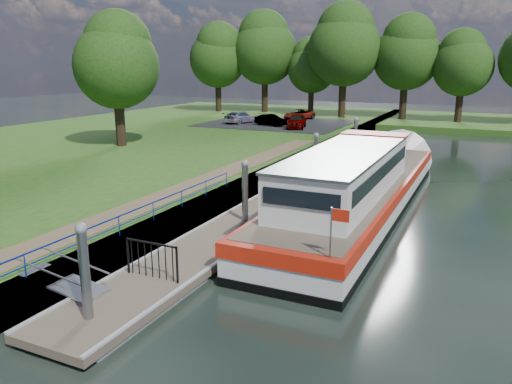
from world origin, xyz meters
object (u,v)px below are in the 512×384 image
at_px(car_a, 297,121).
at_px(car_c, 241,117).
at_px(barge, 362,186).
at_px(car_b, 271,120).
at_px(pontoon, 286,200).
at_px(car_d, 299,115).

distance_m(car_a, car_c, 6.79).
xyz_separation_m(barge, car_b, (-14.23, 21.88, 0.29)).
bearing_deg(pontoon, car_d, 109.17).
height_order(pontoon, car_a, car_a).
relative_size(pontoon, car_c, 7.38).
distance_m(barge, car_c, 28.93).
xyz_separation_m(barge, car_c, (-17.92, 22.70, 0.34)).
bearing_deg(car_d, pontoon, -53.79).
bearing_deg(car_a, car_c, 153.43).
bearing_deg(car_d, barge, -47.14).
bearing_deg(car_b, pontoon, -138.43).
height_order(barge, car_b, barge).
xyz_separation_m(barge, car_d, (-13.60, 28.11, 0.29)).
relative_size(car_a, car_b, 1.17).
distance_m(car_b, car_c, 3.78).
bearing_deg(car_c, barge, 140.40).
bearing_deg(car_a, barge, -75.79).
bearing_deg(car_c, car_d, -116.52).
height_order(car_b, car_d, car_b).
height_order(pontoon, barge, barge).
distance_m(car_a, car_d, 7.28).
bearing_deg(car_d, car_c, -111.58).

